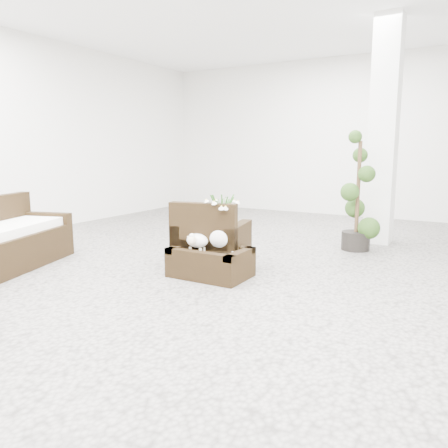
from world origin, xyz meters
The scene contains 9 objects.
ground centered at (0.00, 0.00, 0.00)m, with size 11.00×11.00×0.00m, color gray.
column centered at (1.20, 2.80, 1.75)m, with size 0.40×0.40×3.50m, color white.
coffee_table centered at (-0.11, -0.23, 0.16)m, with size 0.90×0.60×0.31m, color black.
sheep_figurine centered at (-0.23, -0.33, 0.42)m, with size 0.28×0.23×0.21m, color white.
planter_narcissus centered at (-0.01, -0.13, 0.71)m, with size 0.44×0.44×0.80m, color white, non-canonical shape.
tealight centered at (0.19, -0.21, 0.33)m, with size 0.04×0.04×0.03m, color white.
armchair centered at (-0.27, 0.08, 0.44)m, with size 0.82×0.79×0.87m, color black.
loveseat centered at (-2.56, -1.14, 0.44)m, with size 1.66×0.80×0.88m, color black.
topiary centered at (1.03, 2.06, 0.86)m, with size 0.46×0.46×1.72m, color #223D13, non-canonical shape.
Camera 1 is at (2.59, -4.56, 1.49)m, focal length 35.61 mm.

